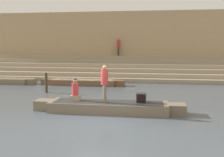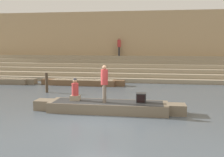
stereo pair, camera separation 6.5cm
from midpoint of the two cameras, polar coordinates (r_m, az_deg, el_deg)
ground_plane at (r=10.99m, az=-3.09°, el=-8.43°), size 120.00×120.00×0.00m
ghat_steps at (r=23.09m, az=3.21°, el=1.73°), size 36.00×4.12×1.96m
back_wall at (r=25.05m, az=3.71°, el=7.40°), size 34.20×1.28×6.03m
rowboat_main at (r=11.79m, az=-0.72°, el=-6.11°), size 6.77×1.46×0.45m
person_standing at (r=11.46m, az=-1.50°, el=-0.56°), size 0.31×0.31×1.65m
person_rowing at (r=12.09m, az=-7.87°, el=-2.77°), size 0.43×0.34×1.04m
tv_set at (r=11.65m, az=6.52°, el=-4.20°), size 0.42×0.41×0.42m
moored_boat_shore at (r=19.58m, az=-6.27°, el=-0.78°), size 6.27×1.13×0.41m
moored_boat_distant at (r=21.94m, az=-22.56°, el=-0.42°), size 5.38×1.13×0.41m
mooring_post at (r=16.92m, az=-13.94°, el=-0.87°), size 0.18×0.18×1.24m
person_on_steps at (r=24.20m, az=1.63°, el=7.22°), size 0.32×0.32×1.64m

